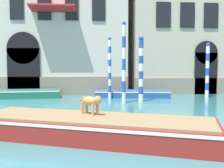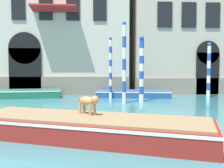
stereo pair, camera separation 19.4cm
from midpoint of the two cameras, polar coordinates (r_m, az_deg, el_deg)
The scene contains 8 objects.
boat_foreground at distance 7.76m, azimuth -5.25°, elevation -9.26°, with size 7.37×4.41×0.65m.
dog_on_deck at distance 7.96m, azimuth -5.26°, elevation -3.80°, with size 0.69×0.72×0.61m.
boat_moored_near_palazzo at distance 18.58m, azimuth -18.98°, elevation -1.99°, with size 4.90×2.11×0.54m.
boat_moored_far at distance 18.11m, azimuth 4.09°, elevation -2.07°, with size 5.18×2.33×0.46m.
mooring_pole_0 at distance 15.69m, azimuth 5.98°, elevation 3.35°, with size 0.29×0.29×3.91m.
mooring_pole_1 at distance 14.91m, azimuth 2.22°, elevation 4.73°, with size 0.22×0.22×4.64m.
mooring_pole_2 at distance 18.89m, azimuth 19.77°, elevation 2.91°, with size 0.25×0.25×3.71m.
mooring_pole_3 at distance 17.04m, azimuth -0.82°, elevation 3.55°, with size 0.21×0.21×4.00m.
Camera 1 is at (3.05, -1.45, 2.10)m, focal length 42.00 mm.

